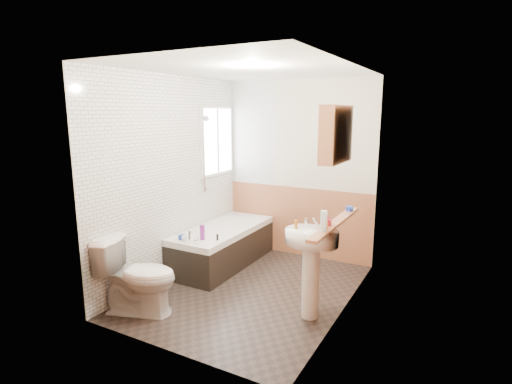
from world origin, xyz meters
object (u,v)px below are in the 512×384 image
toilet (138,276)px  pine_shelf (336,223)px  sink (311,256)px  bathtub (223,245)px  medicine_cabinet (336,134)px

toilet → pine_shelf: pine_shelf is taller
toilet → sink: bearing=-83.4°
bathtub → medicine_cabinet: (1.74, -0.70, 1.58)m
toilet → pine_shelf: size_ratio=0.59×
toilet → medicine_cabinet: bearing=-82.9°
sink → toilet: bearing=-158.7°
toilet → bathtub: bearing=-19.7°
sink → pine_shelf: size_ratio=0.76×
bathtub → pine_shelf: (1.77, -0.68, 0.72)m
toilet → medicine_cabinet: medicine_cabinet is taller
sink → pine_shelf: 0.41m
toilet → pine_shelf: 2.09m
toilet → medicine_cabinet: (1.77, 0.85, 1.46)m
toilet → sink: size_ratio=0.78×
toilet → sink: (1.60, 0.75, 0.26)m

